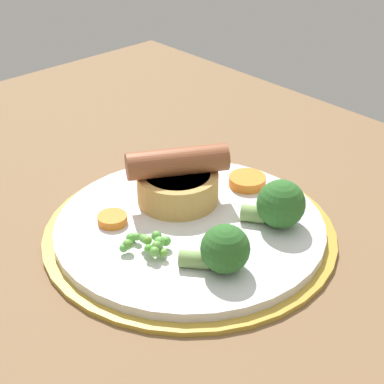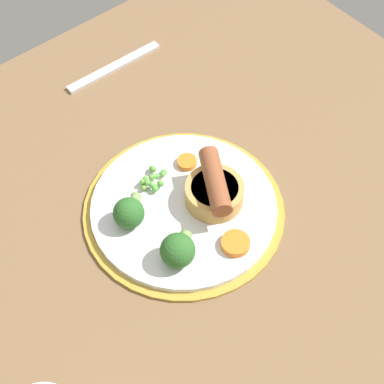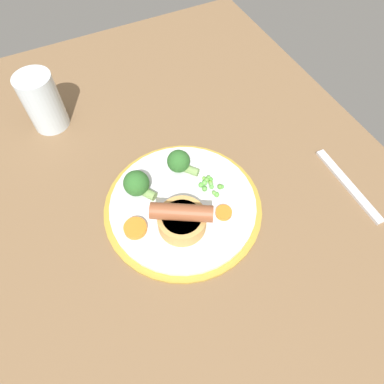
# 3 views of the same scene
# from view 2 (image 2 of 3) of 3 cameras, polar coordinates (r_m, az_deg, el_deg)

# --- Properties ---
(dining_table) EXTENTS (1.10, 0.80, 0.03)m
(dining_table) POSITION_cam_2_polar(r_m,az_deg,el_deg) (0.92, -4.21, -2.51)
(dining_table) COLOR brown
(dining_table) RESTS_ON ground
(dinner_plate) EXTENTS (0.29, 0.29, 0.01)m
(dinner_plate) POSITION_cam_2_polar(r_m,az_deg,el_deg) (0.91, -0.73, -1.53)
(dinner_plate) COLOR #B79333
(dinner_plate) RESTS_ON dining_table
(sausage_pudding) EXTENTS (0.08, 0.10, 0.06)m
(sausage_pudding) POSITION_cam_2_polar(r_m,az_deg,el_deg) (0.89, 2.02, 0.18)
(sausage_pudding) COLOR tan
(sausage_pudding) RESTS_ON dinner_plate
(pea_pile) EXTENTS (0.05, 0.04, 0.02)m
(pea_pile) POSITION_cam_2_polar(r_m,az_deg,el_deg) (0.92, -3.48, 1.16)
(pea_pile) COLOR #63AB44
(pea_pile) RESTS_ON dinner_plate
(broccoli_floret_near) EXTENTS (0.06, 0.05, 0.05)m
(broccoli_floret_near) POSITION_cam_2_polar(r_m,az_deg,el_deg) (0.84, -1.25, -5.16)
(broccoli_floret_near) COLOR #2D6628
(broccoli_floret_near) RESTS_ON dinner_plate
(broccoli_floret_far) EXTENTS (0.06, 0.05, 0.04)m
(broccoli_floret_far) POSITION_cam_2_polar(r_m,az_deg,el_deg) (0.87, -5.61, -1.81)
(broccoli_floret_far) COLOR #2D6628
(broccoli_floret_far) RESTS_ON dinner_plate
(carrot_slice_0) EXTENTS (0.03, 0.03, 0.01)m
(carrot_slice_0) POSITION_cam_2_polar(r_m,az_deg,el_deg) (0.94, -0.45, 2.67)
(carrot_slice_0) COLOR orange
(carrot_slice_0) RESTS_ON dinner_plate
(carrot_slice_1) EXTENTS (0.06, 0.06, 0.01)m
(carrot_slice_1) POSITION_cam_2_polar(r_m,az_deg,el_deg) (0.86, 3.89, -4.59)
(carrot_slice_1) COLOR orange
(carrot_slice_1) RESTS_ON dinner_plate
(fork) EXTENTS (0.18, 0.02, 0.01)m
(fork) POSITION_cam_2_polar(r_m,az_deg,el_deg) (1.11, -6.93, 10.98)
(fork) COLOR silver
(fork) RESTS_ON dining_table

